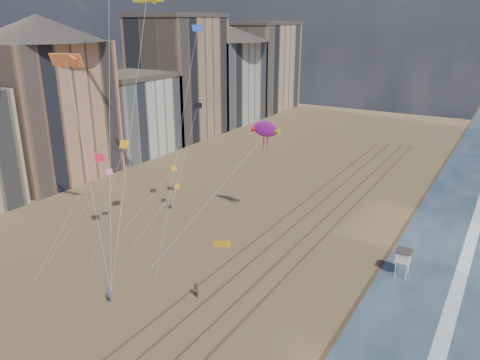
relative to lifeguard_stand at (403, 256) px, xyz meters
The scene contains 10 objects.
wet_sand 10.00m from the lifeguard_stand, 80.15° to the left, with size 260.00×260.00×0.00m, color #42301E.
foam 11.47m from the lifeguard_stand, 58.47° to the left, with size 260.00×260.00×0.00m, color white.
tracks 15.00m from the lifeguard_stand, behind, with size 7.68×120.00×0.01m.
buildings 73.05m from the lifeguard_stand, 150.88° to the left, with size 34.72×131.35×29.00m.
lifeguard_stand is the anchor object (origin of this frame).
grounded_kite 22.08m from the lifeguard_stand, 169.78° to the right, with size 2.07×1.32×0.24m, color orange.
show_kite 22.89m from the lifeguard_stand, behind, with size 5.08×8.60×21.82m.
kite_flyer_a 32.15m from the lifeguard_stand, 139.46° to the right, with size 0.72×0.47×1.96m, color slate.
kite_flyer_b 23.36m from the lifeguard_stand, 138.14° to the right, with size 0.87×0.67×1.78m, color #91604A.
small_kites 33.48m from the lifeguard_stand, behind, with size 14.58×14.78×22.35m.
Camera 1 is at (25.55, -18.92, 27.48)m, focal length 35.00 mm.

